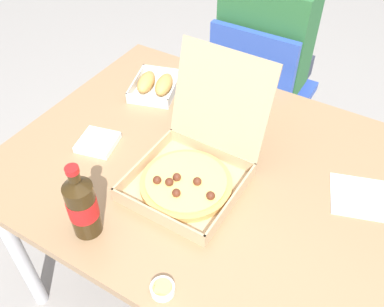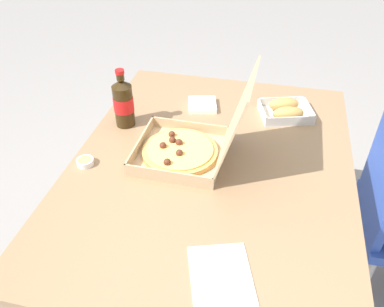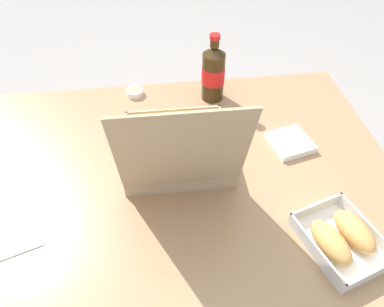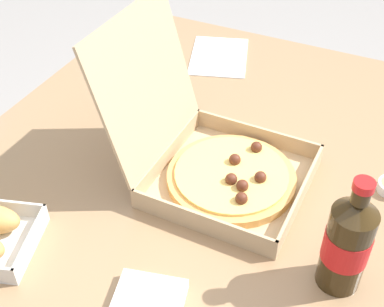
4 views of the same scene
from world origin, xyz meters
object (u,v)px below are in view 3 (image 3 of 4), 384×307
Objects in this scene: dipping_sauce_cup at (135,92)px; cola_bottle at (213,73)px; bread_side_box at (342,238)px; napkin_pile at (290,143)px; pizza_box_open at (178,149)px.

cola_bottle is at bearing 169.86° from dipping_sauce_cup.
bread_side_box is 1.01× the size of cola_bottle.
bread_side_box reaches higher than napkin_pile.
bread_side_box is 4.03× the size of dipping_sauce_cup.
pizza_box_open reaches higher than bread_side_box.
bread_side_box is at bearing 108.41° from cola_bottle.
pizza_box_open reaches higher than cola_bottle.
dipping_sauce_cup is at bearing -34.43° from napkin_pile.
dipping_sauce_cup is (0.45, -0.63, -0.01)m from bread_side_box.
dipping_sauce_cup is at bearing -10.14° from cola_bottle.
bread_side_box is 0.62m from cola_bottle.
dipping_sauce_cup is (0.12, -0.32, -0.03)m from pizza_box_open.
pizza_box_open is 6.67× the size of dipping_sauce_cup.
dipping_sauce_cup is (0.44, -0.30, 0.00)m from napkin_pile.
cola_bottle is at bearing -54.23° from napkin_pile.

